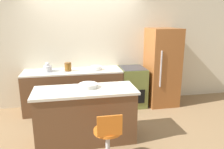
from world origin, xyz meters
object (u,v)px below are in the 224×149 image
at_px(kettle, 48,68).
at_px(oven_range, 132,86).
at_px(refrigerator, 162,67).
at_px(stool_chair, 108,140).
at_px(mixing_bowl, 96,68).

bearing_deg(kettle, oven_range, 0.60).
distance_m(oven_range, refrigerator, 0.82).
bearing_deg(kettle, stool_chair, -65.50).
relative_size(refrigerator, kettle, 8.82).
bearing_deg(refrigerator, kettle, 179.82).
relative_size(stool_chair, mixing_bowl, 3.45).
bearing_deg(oven_range, stool_chair, -114.57).
xyz_separation_m(refrigerator, mixing_bowl, (-1.54, 0.01, 0.05)).
xyz_separation_m(kettle, mixing_bowl, (1.03, 0.00, -0.04)).
height_order(refrigerator, kettle, refrigerator).
xyz_separation_m(refrigerator, kettle, (-2.56, 0.01, 0.09)).
relative_size(refrigerator, stool_chair, 2.19).
xyz_separation_m(oven_range, mixing_bowl, (-0.84, -0.02, 0.49)).
distance_m(oven_range, mixing_bowl, 0.97).
relative_size(oven_range, refrigerator, 0.51).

